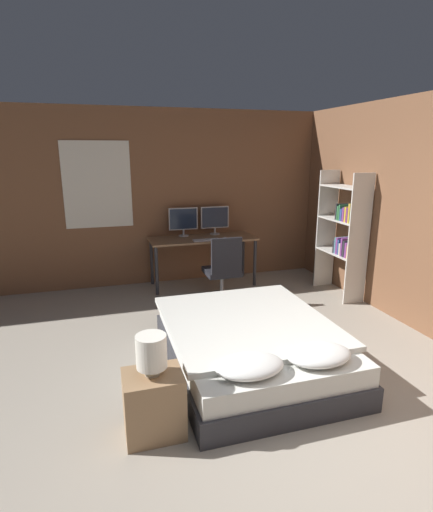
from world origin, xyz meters
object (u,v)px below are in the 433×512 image
(nightstand, at_px, (154,404))
(keyboard, at_px, (206,240))
(monitor_right, at_px, (215,219))
(computer_mouse, at_px, (225,238))
(desk, at_px, (203,243))
(monitor_left, at_px, (183,220))
(bedside_lamp, at_px, (151,352))
(bed, at_px, (250,345))
(bookshelf, at_px, (345,230))
(office_chair, at_px, (223,275))

(nightstand, height_order, keyboard, keyboard)
(keyboard, bearing_deg, monitor_right, 58.50)
(nightstand, bearing_deg, computer_mouse, 63.23)
(desk, xyz_separation_m, monitor_left, (-0.26, 0.21, 0.34))
(bedside_lamp, bearing_deg, monitor_left, 74.15)
(nightstand, distance_m, desk, 3.50)
(monitor_right, xyz_separation_m, keyboard, (-0.26, -0.42, -0.25))
(bedside_lamp, bearing_deg, bed, 33.55)
(bedside_lamp, bearing_deg, bookshelf, 35.63)
(keyboard, bearing_deg, bookshelf, -25.00)
(bed, distance_m, monitor_left, 2.88)
(computer_mouse, distance_m, bookshelf, 1.75)
(bed, distance_m, bedside_lamp, 1.33)
(monitor_left, xyz_separation_m, keyboard, (0.26, -0.42, -0.25))
(bed, bearing_deg, bookshelf, 36.67)
(desk, relative_size, computer_mouse, 23.48)
(bed, height_order, monitor_right, monitor_right)
(office_chair, bearing_deg, nightstand, -118.17)
(keyboard, distance_m, bookshelf, 2.01)
(bedside_lamp, bearing_deg, nightstand, -26.57)
(bed, relative_size, computer_mouse, 28.78)
(monitor_right, bearing_deg, nightstand, -113.43)
(desk, xyz_separation_m, keyboard, (0.00, -0.21, 0.10))
(bed, xyz_separation_m, bedside_lamp, (-1.04, -0.69, 0.45))
(bedside_lamp, height_order, computer_mouse, bedside_lamp)
(monitor_left, distance_m, bookshelf, 2.43)
(bed, bearing_deg, desk, 85.58)
(monitor_right, bearing_deg, computer_mouse, -85.44)
(bedside_lamp, bearing_deg, desk, 69.09)
(monitor_right, xyz_separation_m, computer_mouse, (0.03, -0.42, -0.24))
(monitor_right, distance_m, office_chair, 1.18)
(desk, distance_m, computer_mouse, 0.37)
(desk, distance_m, monitor_right, 0.48)
(bed, height_order, desk, desk)
(desk, height_order, office_chair, office_chair)
(bedside_lamp, distance_m, monitor_right, 3.79)
(bookshelf, bearing_deg, bedside_lamp, -144.37)
(bed, xyz_separation_m, desk, (0.20, 2.56, 0.45))
(monitor_left, height_order, computer_mouse, monitor_left)
(bed, xyz_separation_m, nightstand, (-1.04, -0.69, 0.02))
(bed, xyz_separation_m, bookshelf, (2.01, 1.50, 0.75))
(bedside_lamp, xyz_separation_m, keyboard, (1.24, 3.04, 0.10))
(monitor_right, xyz_separation_m, office_chair, (-0.17, -0.97, -0.64))
(office_chair, bearing_deg, keyboard, 99.39)
(bedside_lamp, height_order, keyboard, bedside_lamp)
(nightstand, bearing_deg, bed, 33.55)
(computer_mouse, xyz_separation_m, bookshelf, (1.52, -0.85, 0.19))
(bedside_lamp, height_order, monitor_left, monitor_left)
(nightstand, bearing_deg, office_chair, 61.83)
(keyboard, relative_size, office_chair, 0.43)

